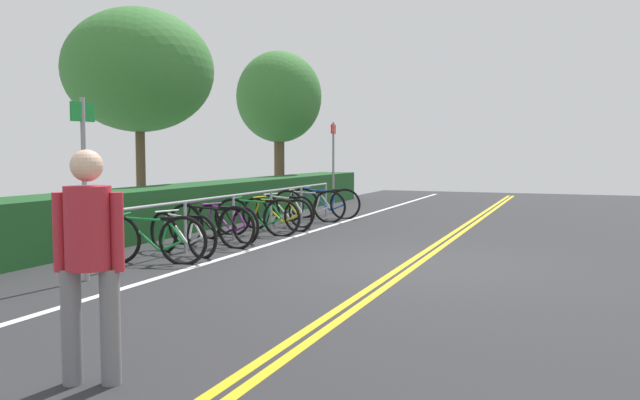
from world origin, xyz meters
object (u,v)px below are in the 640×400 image
object	(u,v)px
bicycle_4	(257,217)
tree_far_right	(279,98)
bicycle_5	(277,214)
bicycle_8	(324,203)
bicycle_7	(309,206)
bicycle_6	(284,210)
sign_post_far	(333,159)
bicycle_2	(211,226)
sign_post_near	(84,171)
bicycle_1	(182,234)
bike_rack	(253,202)
tree_mid	(139,71)
bicycle_0	(150,239)
bicycle_3	(227,223)
pedestrian	(89,251)

from	to	relation	value
bicycle_4	tree_far_right	distance (m)	8.57
bicycle_5	bicycle_8	distance (m)	2.62
tree_far_right	bicycle_7	bearing A→B (deg)	-147.95
bicycle_6	sign_post_far	distance (m)	3.35
bicycle_2	bicycle_5	distance (m)	2.56
bicycle_2	sign_post_near	xyz separation A→B (m)	(-3.14, -0.08, 1.02)
bicycle_1	bicycle_4	world-z (taller)	bicycle_4
bicycle_6	tree_far_right	distance (m)	7.08
bike_rack	bicycle_4	distance (m)	0.30
bike_rack	bicycle_2	distance (m)	1.68
bicycle_1	bicycle_4	bearing A→B (deg)	-0.54
bicycle_8	tree_mid	distance (m)	5.34
tree_far_right	bike_rack	bearing A→B (deg)	-158.54
bicycle_2	bicycle_1	bearing A→B (deg)	-177.46
bicycle_0	sign_post_far	bearing A→B (deg)	1.45
bicycle_3	bicycle_8	distance (m)	4.47
bicycle_4	bicycle_5	bearing A→B (deg)	1.48
bicycle_3	bicycle_7	distance (m)	3.56
bicycle_8	tree_mid	bearing A→B (deg)	123.71
bike_rack	bicycle_0	world-z (taller)	bike_rack
bike_rack	bicycle_2	xyz separation A→B (m)	(-1.66, -0.03, -0.28)
bicycle_0	bicycle_2	xyz separation A→B (m)	(1.78, 0.06, 0.01)
bicycle_4	bicycle_6	bearing A→B (deg)	6.47
bicycle_5	bicycle_6	world-z (taller)	bicycle_6
bicycle_4	bicycle_6	world-z (taller)	bicycle_4
bicycle_2	sign_post_near	bearing A→B (deg)	-178.45
bike_rack	bicycle_7	distance (m)	2.64
bicycle_4	bicycle_3	bearing A→B (deg)	169.72
pedestrian	bicycle_7	bearing A→B (deg)	14.31
bicycle_5	sign_post_far	size ratio (longest dim) A/B	0.73
sign_post_near	tree_mid	world-z (taller)	tree_mid
sign_post_near	sign_post_far	xyz separation A→B (m)	(9.62, 0.24, 0.06)
bicycle_1	bicycle_5	size ratio (longest dim) A/B	0.90
bicycle_5	bicycle_6	size ratio (longest dim) A/B	1.07
pedestrian	bicycle_5	bearing A→B (deg)	17.09
bicycle_8	sign_post_far	xyz separation A→B (m)	(1.30, 0.24, 1.07)
bicycle_3	sign_post_near	size ratio (longest dim) A/B	0.70
sign_post_near	tree_far_right	world-z (taller)	tree_far_right
tree_far_right	bicycle_2	bearing A→B (deg)	-162.00
bicycle_1	bicycle_4	distance (m)	2.54
bicycle_0	bicycle_3	bearing A→B (deg)	3.55
sign_post_near	bicycle_6	bearing A→B (deg)	1.88
bicycle_1	sign_post_far	bearing A→B (deg)	1.49
bicycle_0	bicycle_7	bearing A→B (deg)	0.05
bike_rack	bicycle_4	xyz separation A→B (m)	(-0.04, -0.10, -0.28)
bicycle_7	bike_rack	bearing A→B (deg)	178.14
bicycle_8	tree_mid	size ratio (longest dim) A/B	0.38
bicycle_5	bicycle_7	size ratio (longest dim) A/B	1.00
bicycle_1	bicycle_3	xyz separation A→B (m)	(1.65, 0.14, -0.00)
bicycle_6	tree_mid	bearing A→B (deg)	99.07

